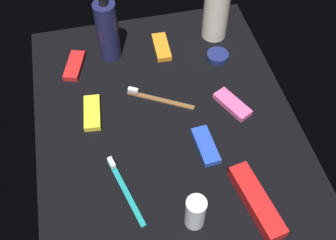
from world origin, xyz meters
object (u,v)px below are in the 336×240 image
object	(u,v)px
snack_bar_pink	(232,104)
snack_bar_red	(74,66)
snack_bar_yellow	(92,113)
snack_bar_orange	(161,47)
bodywash_bottle	(216,9)
toothbrush_teal	(124,187)
snack_bar_blue	(206,146)
cream_tin_left	(218,56)
toothbrush_brown	(157,98)
deodorant_stick	(197,212)
toothpaste_box_red	(256,201)
lotion_bottle	(107,30)

from	to	relation	value
snack_bar_pink	snack_bar_red	world-z (taller)	same
snack_bar_yellow	snack_bar_orange	bearing A→B (deg)	-43.28
bodywash_bottle	snack_bar_red	xyz separation A→B (cm)	(-4.47, 41.21, -8.27)
snack_bar_yellow	snack_bar_red	distance (cm)	17.64
toothbrush_teal	snack_bar_blue	size ratio (longest dim) A/B	1.70
snack_bar_yellow	cream_tin_left	world-z (taller)	cream_tin_left
snack_bar_orange	snack_bar_pink	size ratio (longest dim) A/B	1.00
snack_bar_blue	cream_tin_left	distance (cm)	30.06
toothbrush_brown	snack_bar_pink	size ratio (longest dim) A/B	1.56
cream_tin_left	snack_bar_yellow	bearing A→B (deg)	108.25
deodorant_stick	snack_bar_blue	distance (cm)	18.90
toothbrush_teal	snack_bar_orange	world-z (taller)	toothbrush_teal
toothbrush_teal	toothpaste_box_red	size ratio (longest dim) A/B	1.00
toothbrush_brown	snack_bar_orange	xyz separation A→B (cm)	(18.07, -5.24, 0.14)
toothbrush_teal	snack_bar_yellow	size ratio (longest dim) A/B	1.70
bodywash_bottle	toothpaste_box_red	bearing A→B (deg)	172.78
deodorant_stick	toothbrush_brown	world-z (taller)	deodorant_stick
snack_bar_orange	cream_tin_left	size ratio (longest dim) A/B	1.71
toothbrush_teal	toothpaste_box_red	world-z (taller)	toothpaste_box_red
bodywash_bottle	snack_bar_blue	distance (cm)	40.73
deodorant_stick	snack_bar_yellow	size ratio (longest dim) A/B	0.86
bodywash_bottle	snack_bar_yellow	size ratio (longest dim) A/B	1.90
toothbrush_brown	toothpaste_box_red	size ratio (longest dim) A/B	0.92
snack_bar_pink	snack_bar_blue	bearing A→B (deg)	110.03
deodorant_stick	snack_bar_pink	distance (cm)	32.74
toothbrush_brown	toothpaste_box_red	bearing A→B (deg)	-156.18
toothpaste_box_red	snack_bar_orange	world-z (taller)	toothpaste_box_red
deodorant_stick	toothbrush_teal	distance (cm)	17.77
deodorant_stick	lotion_bottle	bearing A→B (deg)	11.02
toothbrush_teal	snack_bar_orange	xyz separation A→B (cm)	(41.23, -17.56, 0.14)
deodorant_stick	toothbrush_teal	xyz separation A→B (cm)	(10.87, 13.52, -3.86)
lotion_bottle	cream_tin_left	world-z (taller)	lotion_bottle
snack_bar_pink	lotion_bottle	bearing A→B (deg)	21.09
snack_bar_pink	toothbrush_brown	bearing A→B (deg)	44.67
bodywash_bottle	snack_bar_orange	size ratio (longest dim) A/B	1.90
snack_bar_yellow	snack_bar_blue	size ratio (longest dim) A/B	1.00
snack_bar_blue	snack_bar_orange	bearing A→B (deg)	1.35
snack_bar_pink	snack_bar_blue	world-z (taller)	same
bodywash_bottle	toothbrush_brown	bearing A→B (deg)	133.84
cream_tin_left	snack_bar_orange	bearing A→B (deg)	63.63
snack_bar_orange	snack_bar_red	xyz separation A→B (cm)	(-1.85, 24.90, 0.00)
deodorant_stick	snack_bar_blue	xyz separation A→B (cm)	(17.12, -7.08, -3.72)
deodorant_stick	toothbrush_brown	size ratio (longest dim) A/B	0.55
snack_bar_orange	deodorant_stick	bearing A→B (deg)	177.32
toothbrush_brown	snack_bar_red	size ratio (longest dim) A/B	1.56
snack_bar_orange	snack_bar_red	bearing A→B (deg)	96.00
cream_tin_left	bodywash_bottle	bearing A→B (deg)	-10.32
snack_bar_yellow	snack_bar_pink	world-z (taller)	same
deodorant_stick	snack_bar_pink	size ratio (longest dim) A/B	0.86
lotion_bottle	snack_bar_blue	xyz separation A→B (cm)	(-36.00, -17.43, -8.07)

